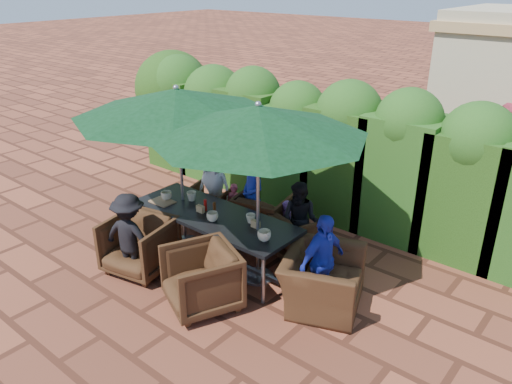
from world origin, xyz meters
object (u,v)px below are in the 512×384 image
Objects in this scene: dining_table at (214,219)px; umbrella_right at (258,121)px; chair_far_mid at (264,213)px; umbrella_left at (177,103)px; chair_near_left at (139,243)px; chair_far_right at (297,232)px; chair_near_right at (201,276)px; chair_end_right at (323,272)px; chair_far_left at (210,203)px.

dining_table is 0.92× the size of umbrella_right.
umbrella_left is at bearing 40.02° from chair_far_mid.
chair_far_mid reaches higher than dining_table.
umbrella_left is 2.00m from chair_near_left.
chair_far_right is (0.03, 0.87, -1.85)m from umbrella_right.
chair_far_mid is (0.78, 0.96, -1.81)m from umbrella_left.
umbrella_left is 2.41m from chair_near_right.
chair_end_right reaches higher than chair_near_left.
chair_far_left is at bearing 156.69° from chair_near_right.
chair_end_right is at bearing 3.53° from dining_table.
chair_far_right reaches higher than chair_far_left.
umbrella_left reaches higher than chair_far_mid.
chair_near_left is 2.57m from chair_end_right.
chair_near_right is (-0.17, -1.79, 0.06)m from chair_far_right.
dining_table is 1.69m from umbrella_left.
chair_near_right is at bearing -98.73° from umbrella_right.
umbrella_left is 1.46m from umbrella_right.
umbrella_left reaches higher than chair_far_right.
chair_near_left is (-0.64, -0.84, -0.25)m from dining_table.
chair_end_right is at bearing 3.57° from umbrella_right.
umbrella_right is 3.95× the size of chair_far_left.
chair_near_right is 0.81× the size of chair_end_right.
umbrella_left is at bearing 169.20° from chair_near_right.
chair_end_right is at bearing 9.85° from chair_near_left.
umbrella_right reaches higher than chair_far_right.
chair_near_left is 1.26m from chair_near_right.
chair_far_mid is at bearing 12.25° from chair_far_right.
umbrella_left is 2.03m from chair_far_left.
umbrella_left is 3.37× the size of chair_near_right.
chair_far_left is 0.81× the size of chair_near_left.
chair_near_right is (1.32, -0.94, -1.78)m from umbrella_left.
chair_far_left is at bearing 105.84° from umbrella_left.
chair_near_right reaches higher than dining_table.
umbrella_left is at bearing 50.51° from chair_far_right.
chair_far_mid is (1.00, 0.19, 0.06)m from chair_far_left.
umbrella_right is 3.19× the size of chair_near_left.
chair_far_right is at bearing 28.82° from chair_end_right.
chair_far_right is 0.85× the size of chair_near_right.
chair_far_mid reaches higher than chair_far_right.
dining_table reaches higher than chair_far_right.
umbrella_left reaches higher than dining_table.
umbrella_right reaches higher than chair_far_left.
umbrella_right is at bearing 3.47° from dining_table.
umbrella_right is 3.20× the size of chair_near_right.
umbrella_left is at bearing 70.00° from chair_end_right.
chair_near_left reaches higher than chair_far_mid.
chair_near_left is at bearing -127.27° from dining_table.
umbrella_left is 4.16× the size of chair_far_left.
chair_far_right is (0.79, 0.92, -0.31)m from dining_table.
chair_far_right is (1.71, 0.08, 0.02)m from chair_far_left.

